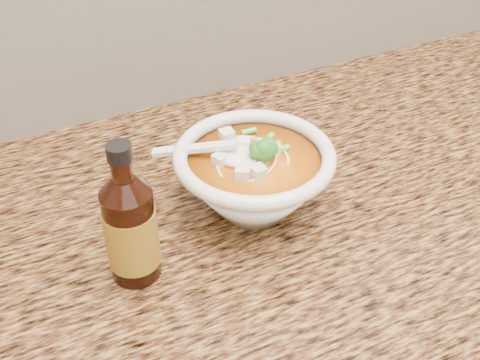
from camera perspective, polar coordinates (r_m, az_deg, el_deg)
name	(u,v)px	position (r m, az deg, el deg)	size (l,w,h in m)	color
counter_slab	(345,191)	(0.87, 9.94, -0.99)	(4.00, 0.68, 0.04)	olive
soup_bowl	(254,178)	(0.77, 1.34, 0.14)	(0.22, 0.20, 0.11)	white
hot_sauce_bottle	(131,229)	(0.68, -10.32, -4.57)	(0.06, 0.06, 0.18)	black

